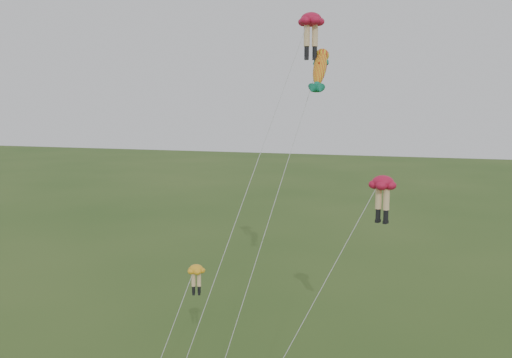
# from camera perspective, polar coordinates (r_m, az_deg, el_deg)

# --- Properties ---
(legs_kite_red_high) EXTENTS (6.24, 12.91, 22.00)m
(legs_kite_red_high) POSITION_cam_1_polar(r_m,az_deg,el_deg) (35.72, 5.38, 14.91)
(legs_kite_red_high) COLOR #B61234
(legs_kite_red_high) RESTS_ON ground
(legs_kite_red_mid) EXTENTS (7.16, 8.36, 12.63)m
(legs_kite_red_mid) POSITION_cam_1_polar(r_m,az_deg,el_deg) (32.19, 12.42, -0.95)
(legs_kite_red_mid) COLOR #B61234
(legs_kite_red_mid) RESTS_ON ground
(legs_kite_yellow) EXTENTS (2.22, 5.79, 7.70)m
(legs_kite_yellow) POSITION_cam_1_polar(r_m,az_deg,el_deg) (32.16, -6.23, -9.70)
(legs_kite_yellow) COLOR #FFAE20
(legs_kite_yellow) RESTS_ON ground
(fish_kite) EXTENTS (4.49, 11.69, 20.19)m
(fish_kite) POSITION_cam_1_polar(r_m,az_deg,el_deg) (35.27, 6.37, 10.93)
(fish_kite) COLOR yellow
(fish_kite) RESTS_ON ground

